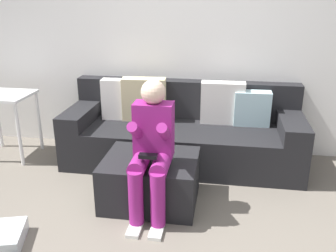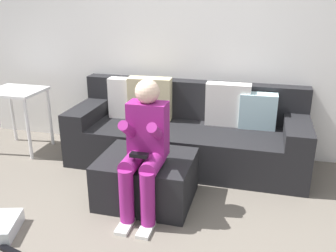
{
  "view_description": "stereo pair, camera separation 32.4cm",
  "coord_description": "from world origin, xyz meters",
  "px_view_note": "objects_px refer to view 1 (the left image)",
  "views": [
    {
      "loc": [
        0.44,
        -2.03,
        1.75
      ],
      "look_at": [
        -0.07,
        1.17,
        0.56
      ],
      "focal_mm": 39.7,
      "sensor_mm": 36.0,
      "label": 1
    },
    {
      "loc": [
        0.76,
        -1.97,
        1.75
      ],
      "look_at": [
        -0.07,
        1.17,
        0.56
      ],
      "focal_mm": 39.7,
      "sensor_mm": 36.0,
      "label": 2
    }
  ],
  "objects_px": {
    "couch_sectional": "(182,133)",
    "side_table": "(5,105)",
    "ottoman": "(151,180)",
    "person_seated": "(151,147)"
  },
  "relations": [
    {
      "from": "ottoman",
      "to": "side_table",
      "type": "bearing_deg",
      "value": 158.06
    },
    {
      "from": "couch_sectional",
      "to": "side_table",
      "type": "height_order",
      "value": "couch_sectional"
    },
    {
      "from": "person_seated",
      "to": "ottoman",
      "type": "bearing_deg",
      "value": 104.6
    },
    {
      "from": "ottoman",
      "to": "person_seated",
      "type": "xyz_separation_m",
      "value": [
        0.05,
        -0.19,
        0.39
      ]
    },
    {
      "from": "couch_sectional",
      "to": "person_seated",
      "type": "xyz_separation_m",
      "value": [
        -0.12,
        -1.05,
        0.27
      ]
    },
    {
      "from": "ottoman",
      "to": "side_table",
      "type": "relative_size",
      "value": 1.12
    },
    {
      "from": "couch_sectional",
      "to": "ottoman",
      "type": "distance_m",
      "value": 0.89
    },
    {
      "from": "person_seated",
      "to": "side_table",
      "type": "distance_m",
      "value": 2.0
    },
    {
      "from": "ottoman",
      "to": "side_table",
      "type": "xyz_separation_m",
      "value": [
        -1.74,
        0.7,
        0.39
      ]
    },
    {
      "from": "person_seated",
      "to": "side_table",
      "type": "height_order",
      "value": "person_seated"
    }
  ]
}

